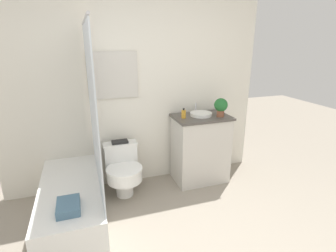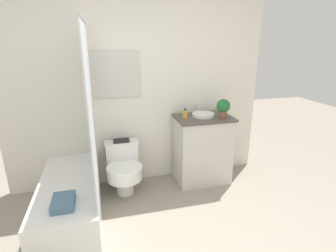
% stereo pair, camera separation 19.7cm
% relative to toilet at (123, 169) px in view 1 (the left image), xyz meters
% --- Properties ---
extents(wall_back, '(3.27, 0.07, 2.50)m').
position_rel_toilet_xyz_m(wall_back, '(0.25, 0.30, 0.93)').
color(wall_back, silver).
rests_on(wall_back, ground_plane).
extents(shower_area, '(0.59, 1.38, 1.98)m').
position_rel_toilet_xyz_m(shower_area, '(-0.57, -0.42, -0.04)').
color(shower_area, white).
rests_on(shower_area, ground_plane).
extents(toilet, '(0.42, 0.54, 0.61)m').
position_rel_toilet_xyz_m(toilet, '(0.00, 0.00, 0.00)').
color(toilet, white).
rests_on(toilet, ground_plane).
extents(vanity, '(0.71, 0.48, 0.89)m').
position_rel_toilet_xyz_m(vanity, '(1.03, 0.02, 0.12)').
color(vanity, beige).
rests_on(vanity, ground_plane).
extents(sink, '(0.28, 0.32, 0.13)m').
position_rel_toilet_xyz_m(sink, '(1.03, 0.04, 0.59)').
color(sink, white).
rests_on(sink, vanity).
extents(soap_bottle, '(0.06, 0.06, 0.13)m').
position_rel_toilet_xyz_m(soap_bottle, '(0.78, 0.00, 0.62)').
color(soap_bottle, gold).
rests_on(soap_bottle, vanity).
extents(potted_plant, '(0.17, 0.17, 0.23)m').
position_rel_toilet_xyz_m(potted_plant, '(1.25, -0.08, 0.70)').
color(potted_plant, brown).
rests_on(potted_plant, vanity).
extents(book_on_tank, '(0.20, 0.12, 0.02)m').
position_rel_toilet_xyz_m(book_on_tank, '(0.00, 0.15, 0.30)').
color(book_on_tank, black).
rests_on(book_on_tank, toilet).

